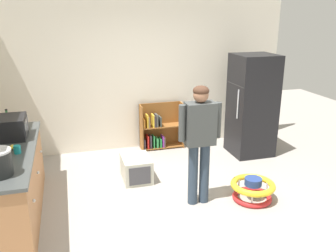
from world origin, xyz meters
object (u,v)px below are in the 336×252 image
at_px(microwave, 11,127).
at_px(green_glass_bottle, 7,119).
at_px(pet_carrier, 136,168).
at_px(orange_cup, 12,125).
at_px(white_cup, 21,125).
at_px(bookshelf, 159,129).
at_px(standing_person, 200,135).
at_px(teal_cup, 17,149).
at_px(banana_bunch, 12,147).
at_px(refrigerator, 252,105).
at_px(baby_walker, 253,189).
at_px(kitchen_counter, 12,184).

distance_m(microwave, green_glass_bottle, 0.57).
bearing_deg(pet_carrier, orange_cup, 171.95).
relative_size(pet_carrier, white_cup, 5.81).
distance_m(bookshelf, pet_carrier, 1.40).
bearing_deg(standing_person, pet_carrier, 126.43).
bearing_deg(standing_person, bookshelf, 89.98).
relative_size(white_cup, teal_cup, 1.00).
height_order(microwave, banana_bunch, microwave).
height_order(refrigerator, orange_cup, refrigerator).
distance_m(microwave, banana_bunch, 0.46).
height_order(baby_walker, white_cup, white_cup).
distance_m(pet_carrier, white_cup, 1.77).
xyz_separation_m(pet_carrier, banana_bunch, (-1.61, -0.60, 0.75)).
xyz_separation_m(microwave, teal_cup, (0.12, -0.60, -0.09)).
bearing_deg(orange_cup, microwave, -83.08).
height_order(baby_walker, teal_cup, teal_cup).
bearing_deg(standing_person, banana_bunch, 172.35).
distance_m(refrigerator, bookshelf, 1.76).
relative_size(refrigerator, green_glass_bottle, 7.24).
bearing_deg(white_cup, refrigerator, 4.12).
distance_m(kitchen_counter, banana_bunch, 0.48).
distance_m(kitchen_counter, green_glass_bottle, 1.15).
bearing_deg(bookshelf, green_glass_bottle, -161.67).
bearing_deg(standing_person, white_cup, 152.92).
bearing_deg(refrigerator, white_cup, -175.88).
height_order(kitchen_counter, teal_cup, teal_cup).
distance_m(refrigerator, white_cup, 3.78).
xyz_separation_m(refrigerator, orange_cup, (-3.89, -0.28, 0.06)).
bearing_deg(orange_cup, baby_walker, -22.52).
bearing_deg(standing_person, refrigerator, 43.02).
xyz_separation_m(refrigerator, microwave, (-3.84, -0.67, 0.15)).
relative_size(bookshelf, microwave, 1.77).
relative_size(standing_person, pet_carrier, 2.91).
xyz_separation_m(bookshelf, standing_person, (-0.00, -2.12, 0.60)).
distance_m(refrigerator, green_glass_bottle, 3.97).
distance_m(baby_walker, pet_carrier, 1.75).
bearing_deg(orange_cup, green_glass_bottle, 115.01).
xyz_separation_m(bookshelf, white_cup, (-2.25, -0.97, 0.58)).
relative_size(kitchen_counter, pet_carrier, 4.00).
relative_size(refrigerator, teal_cup, 18.74).
distance_m(green_glass_bottle, orange_cup, 0.19).
bearing_deg(banana_bunch, pet_carrier, 20.47).
relative_size(refrigerator, pet_carrier, 3.22).
bearing_deg(microwave, pet_carrier, 5.34).
bearing_deg(banana_bunch, baby_walker, -8.44).
xyz_separation_m(banana_bunch, orange_cup, (-0.09, 0.84, 0.02)).
bearing_deg(baby_walker, orange_cup, 157.48).
distance_m(standing_person, orange_cup, 2.63).
bearing_deg(orange_cup, bookshelf, 22.37).
bearing_deg(bookshelf, refrigerator, -24.61).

